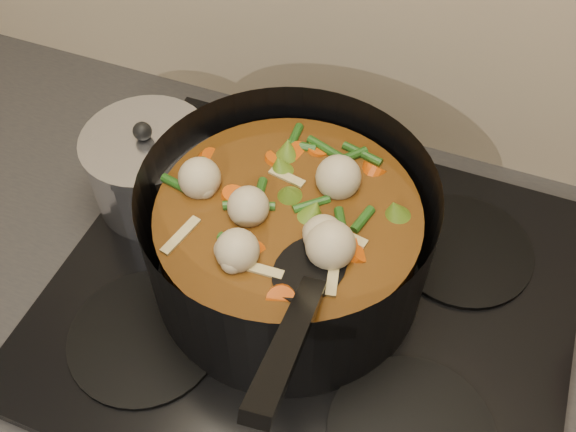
% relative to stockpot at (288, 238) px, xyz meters
% --- Properties ---
extents(counter, '(2.64, 0.64, 0.91)m').
position_rel_stockpot_xyz_m(counter, '(0.04, -0.01, -0.55)').
color(counter, brown).
rests_on(counter, ground).
extents(stovetop, '(0.62, 0.54, 0.03)m').
position_rel_stockpot_xyz_m(stovetop, '(0.04, -0.01, -0.09)').
color(stovetop, black).
rests_on(stovetop, counter).
extents(stockpot, '(0.36, 0.45, 0.24)m').
position_rel_stockpot_xyz_m(stockpot, '(0.00, 0.00, 0.00)').
color(stockpot, black).
rests_on(stockpot, stovetop).
extents(saucepan, '(0.17, 0.17, 0.14)m').
position_rel_stockpot_xyz_m(saucepan, '(-0.22, 0.05, -0.02)').
color(saucepan, silver).
rests_on(saucepan, stovetop).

